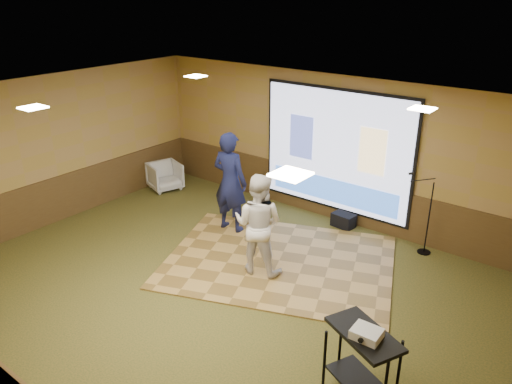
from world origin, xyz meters
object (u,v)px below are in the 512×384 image
Objects in this scene: dance_floor at (279,261)px; duffel_bag at (343,220)px; projector at (367,334)px; mic_stand at (424,228)px; banquet_chair at (165,176)px; projector_screen at (335,152)px; av_table at (362,353)px; player_left at (230,182)px; player_right at (258,224)px.

duffel_bag is (0.22, 1.95, 0.13)m from dance_floor.
mic_stand is at bearing 98.75° from projector.
mic_stand is 2.08× the size of banquet_chair.
projector_screen is 5.04m from av_table.
banquet_chair is (-2.66, 0.69, -0.70)m from player_left.
av_table reaches higher than duffel_bag.
duffel_bag is at bearing 118.81° from projector.
av_table is 2.13× the size of duffel_bag.
dance_floor is at bearing 139.64° from projector.
player_right is at bearing -101.91° from dance_floor.
av_table is 1.32× the size of banquet_chair.
duffel_bag is at bearing -144.53° from player_left.
dance_floor is 2.71m from mic_stand.
mic_stand reaches higher than av_table.
dance_floor is 1.97m from duffel_bag.
player_left is 4.84m from projector.
projector_screen is 2.60m from dance_floor.
banquet_chair is at bearing 152.65° from projector.
projector reaches higher than dance_floor.
player_left reaches higher than av_table.
dance_floor is 1.96× the size of player_left.
player_right reaches higher than dance_floor.
player_right is 5.53× the size of projector.
projector_screen is 4.59× the size of banquet_chair.
banquet_chair is at bearing 164.77° from dance_floor.
projector is at bearing -96.32° from banquet_chair.
projector_screen is at bearing 123.43° from av_table.
player_right is at bearing -97.55° from duffel_bag.
banquet_chair is at bearing -175.32° from mic_stand.
projector is at bearing -81.84° from mic_stand.
duffel_bag is at bearing 83.55° from dance_floor.
projector is at bearing 142.89° from player_left.
dance_floor is at bearing -137.04° from mic_stand.
projector_screen is 2.69m from player_right.
dance_floor is 8.79× the size of duffel_bag.
player_left is 2.46m from duffel_bag.
player_left is 4.78m from av_table.
banquet_chair is (-6.79, 3.21, -0.68)m from projector.
dance_floor is 3.34m from av_table.
player_left reaches higher than projector.
player_right is 4.41m from banquet_chair.
player_right reaches higher than av_table.
player_right is 3.10m from av_table.
projector is at bearing 134.56° from player_right.
projector_screen reaches higher than dance_floor.
av_table is 2.98× the size of projector.
dance_floor is 4.13× the size of av_table.
projector_screen is at bearing 154.11° from duffel_bag.
player_left is 1.14× the size of player_right.
projector is (2.79, -4.22, -0.47)m from projector_screen.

